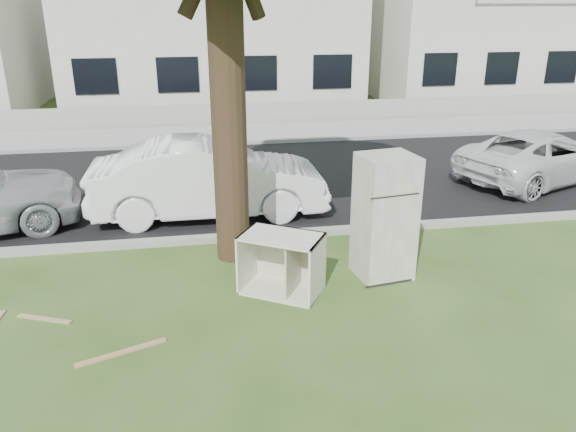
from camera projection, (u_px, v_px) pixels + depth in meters
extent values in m
plane|color=#314A1A|center=(273.00, 308.00, 7.79)|extent=(120.00, 120.00, 0.00)
cube|color=black|center=(237.00, 180.00, 13.31)|extent=(120.00, 7.00, 0.01)
cube|color=gray|center=(253.00, 239.00, 10.05)|extent=(120.00, 0.18, 0.12)
cube|color=gray|center=(227.00, 145.00, 16.58)|extent=(120.00, 0.18, 0.12)
cube|color=gray|center=(224.00, 134.00, 17.91)|extent=(120.00, 2.80, 0.01)
cube|color=gray|center=(221.00, 114.00, 19.26)|extent=(120.00, 0.15, 0.70)
cylinder|color=black|center=(228.00, 99.00, 8.45)|extent=(0.54, 0.54, 5.20)
cube|color=silver|center=(210.00, 11.00, 22.61)|extent=(11.00, 8.00, 7.20)
cube|color=silver|center=(486.00, 18.00, 24.59)|extent=(10.00, 8.00, 6.60)
cube|color=silver|center=(385.00, 217.00, 8.43)|extent=(0.89, 0.84, 1.91)
cube|color=silver|center=(282.00, 264.00, 8.10)|extent=(1.33, 1.19, 0.88)
cube|color=#AB7B52|center=(122.00, 352.00, 6.79)|extent=(1.07, 0.48, 0.02)
cube|color=tan|center=(44.00, 319.00, 7.51)|extent=(0.76, 0.38, 0.02)
imported|color=white|center=(209.00, 179.00, 10.93)|extent=(4.55, 1.59, 1.50)
imported|color=silver|center=(541.00, 156.00, 13.12)|extent=(4.73, 3.45, 1.20)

